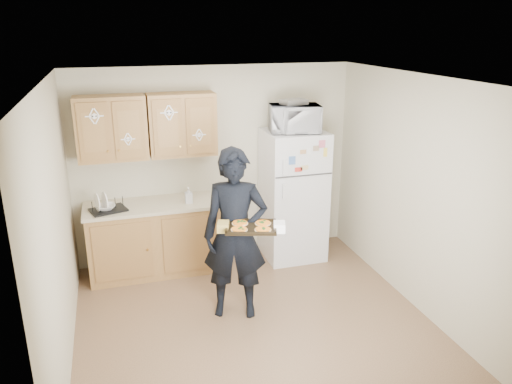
{
  "coord_description": "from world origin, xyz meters",
  "views": [
    {
      "loc": [
        -1.27,
        -4.33,
        2.96
      ],
      "look_at": [
        0.15,
        0.45,
        1.29
      ],
      "focal_mm": 35.0,
      "sensor_mm": 36.0,
      "label": 1
    }
  ],
  "objects_px": {
    "refrigerator": "(293,195)",
    "person": "(235,235)",
    "dish_rack": "(108,204)",
    "microwave": "(295,118)",
    "baking_tray": "(251,228)"
  },
  "relations": [
    {
      "from": "microwave",
      "to": "dish_rack",
      "type": "distance_m",
      "value": 2.46
    },
    {
      "from": "baking_tray",
      "to": "microwave",
      "type": "xyz_separation_m",
      "value": [
        0.96,
        1.41,
        0.78
      ]
    },
    {
      "from": "refrigerator",
      "to": "dish_rack",
      "type": "bearing_deg",
      "value": -178.96
    },
    {
      "from": "person",
      "to": "microwave",
      "type": "xyz_separation_m",
      "value": [
        1.05,
        1.12,
        0.96
      ]
    },
    {
      "from": "dish_rack",
      "to": "microwave",
      "type": "bearing_deg",
      "value": -0.2
    },
    {
      "from": "baking_tray",
      "to": "microwave",
      "type": "bearing_deg",
      "value": 72.93
    },
    {
      "from": "person",
      "to": "dish_rack",
      "type": "distance_m",
      "value": 1.68
    },
    {
      "from": "person",
      "to": "dish_rack",
      "type": "height_order",
      "value": "person"
    },
    {
      "from": "refrigerator",
      "to": "microwave",
      "type": "relative_size",
      "value": 2.8
    },
    {
      "from": "refrigerator",
      "to": "person",
      "type": "bearing_deg",
      "value": -132.62
    },
    {
      "from": "microwave",
      "to": "dish_rack",
      "type": "xyz_separation_m",
      "value": [
        -2.3,
        0.01,
        -0.89
      ]
    },
    {
      "from": "refrigerator",
      "to": "baking_tray",
      "type": "relative_size",
      "value": 3.49
    },
    {
      "from": "refrigerator",
      "to": "dish_rack",
      "type": "relative_size",
      "value": 4.29
    },
    {
      "from": "person",
      "to": "microwave",
      "type": "distance_m",
      "value": 1.81
    },
    {
      "from": "refrigerator",
      "to": "microwave",
      "type": "bearing_deg",
      "value": -116.75
    }
  ]
}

